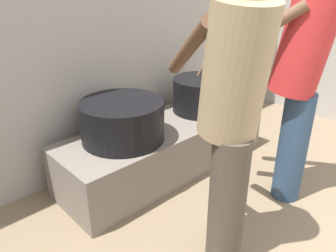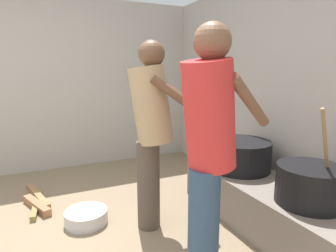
# 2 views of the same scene
# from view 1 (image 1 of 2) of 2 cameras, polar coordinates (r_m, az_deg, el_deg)

# --- Properties ---
(block_enclosure_rear) EXTENTS (4.88, 0.20, 2.35)m
(block_enclosure_rear) POSITION_cam_1_polar(r_m,az_deg,el_deg) (2.76, -11.07, 17.28)
(block_enclosure_rear) COLOR #ADA8A0
(block_enclosure_rear) RESTS_ON ground_plane
(hearth_ledge) EXTENTS (1.83, 0.60, 0.41)m
(hearth_ledge) POSITION_cam_1_polar(r_m,az_deg,el_deg) (2.77, -0.21, -3.47)
(hearth_ledge) COLOR slate
(hearth_ledge) RESTS_ON ground_plane
(cooking_pot_main) EXTENTS (0.49, 0.49, 0.74)m
(cooking_pot_main) POSITION_cam_1_polar(r_m,az_deg,el_deg) (2.91, 5.67, 5.35)
(cooking_pot_main) COLOR black
(cooking_pot_main) RESTS_ON hearth_ledge
(cooking_pot_secondary) EXTENTS (0.60, 0.60, 0.29)m
(cooking_pot_secondary) POSITION_cam_1_polar(r_m,az_deg,el_deg) (2.40, -7.78, 0.91)
(cooking_pot_secondary) COLOR black
(cooking_pot_secondary) RESTS_ON hearth_ledge
(cook_in_red_shirt) EXTENTS (0.56, 0.75, 1.66)m
(cook_in_red_shirt) POSITION_cam_1_polar(r_m,az_deg,el_deg) (2.30, 21.69, 8.97)
(cook_in_red_shirt) COLOR navy
(cook_in_red_shirt) RESTS_ON ground_plane
(cook_in_tan_shirt) EXTENTS (0.57, 0.74, 1.63)m
(cook_in_tan_shirt) POSITION_cam_1_polar(r_m,az_deg,el_deg) (1.62, 10.89, 3.30)
(cook_in_tan_shirt) COLOR #4C4238
(cook_in_tan_shirt) RESTS_ON ground_plane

